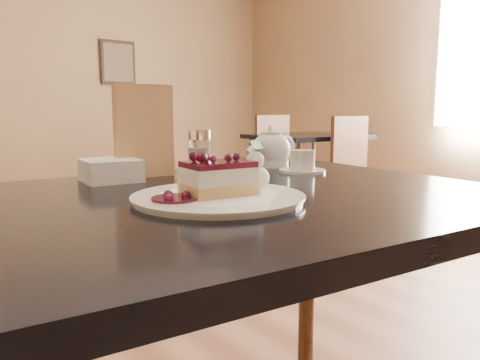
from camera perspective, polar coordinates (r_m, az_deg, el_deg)
main_table at (r=0.99m, az=-4.20°, el=-7.00°), size 1.41×1.01×0.83m
dessert_plate at (r=0.92m, az=-2.66°, el=-2.20°), size 0.33×0.33×0.01m
cheesecake_slice at (r=0.91m, az=-2.67°, el=0.19°), size 0.14×0.11×0.07m
whipped_cream at (r=0.97m, az=1.87°, el=0.30°), size 0.06×0.06×0.05m
berry_sauce at (r=0.87m, az=-7.90°, el=-2.27°), size 0.09×0.09×0.01m
tea_set at (r=1.45m, az=4.51°, el=3.40°), size 0.18×0.29×0.12m
menu_card at (r=1.27m, az=-11.63°, el=5.86°), size 0.16×0.05×0.24m
sugar_shaker at (r=1.34m, az=-5.03°, el=3.59°), size 0.07×0.07×0.12m
napkin_stack at (r=1.21m, az=-15.50°, el=1.16°), size 0.15×0.15×0.06m
bg_table_far_right at (r=4.69m, az=8.07°, el=-3.07°), size 1.07×1.88×1.25m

